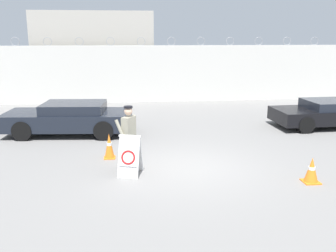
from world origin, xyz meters
The scene contains 9 objects.
ground_plane centered at (0.00, 0.00, 0.00)m, with size 90.00×90.00×0.00m, color gray.
perimeter_wall centered at (0.00, 11.15, 1.59)m, with size 36.00×0.30×3.62m.
building_block centered at (-3.57, 15.54, 2.53)m, with size 6.98×7.12×5.07m.
barricade_sign centered at (-1.66, -0.36, 0.55)m, with size 0.73×0.82×1.11m.
security_guard centered at (-1.67, 0.18, 1.02)m, with size 0.61×0.58×1.81m.
traffic_cone_near centered at (2.98, -1.41, 0.33)m, with size 0.42×0.42×0.67m.
traffic_cone_mid centered at (-2.27, 1.15, 0.39)m, with size 0.35×0.35×0.78m.
parked_car_front_coupe centered at (-3.90, 4.26, 0.64)m, with size 4.87×2.35×1.22m.
parked_car_far_side centered at (6.52, 4.32, 0.58)m, with size 4.33×2.11×1.11m.
Camera 1 is at (-1.69, -10.02, 3.70)m, focal length 40.00 mm.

